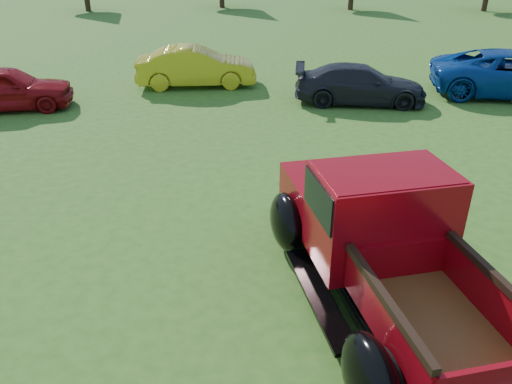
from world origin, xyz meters
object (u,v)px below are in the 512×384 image
Objects in this scene: show_car_red at (6,88)px; show_car_yellow at (196,67)px; pickup_truck at (377,236)px; show_car_grey at (360,84)px.

show_car_yellow reaches higher than show_car_red.
show_car_red is at bearing 110.32° from show_car_yellow.
pickup_truck is at bearing -166.42° from show_car_yellow.
show_car_yellow is (5.32, 2.68, 0.02)m from show_car_red.
show_car_grey is (5.30, -1.80, -0.08)m from show_car_yellow.
pickup_truck is at bearing -142.89° from show_car_red.
show_car_red is 10.66m from show_car_grey.
show_car_yellow is at bearing -74.36° from show_car_red.
show_car_red is 5.96m from show_car_yellow.
show_car_yellow is 1.00× the size of show_car_grey.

